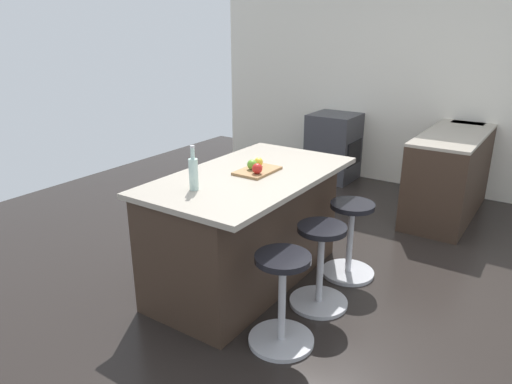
{
  "coord_description": "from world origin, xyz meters",
  "views": [
    {
      "loc": [
        3.17,
        1.7,
        2.0
      ],
      "look_at": [
        0.35,
        -0.19,
        0.79
      ],
      "focal_mm": 32.98,
      "sensor_mm": 36.0,
      "label": 1
    }
  ],
  "objects_px": {
    "stool_middle": "(320,268)",
    "apple_green": "(252,165)",
    "water_bottle": "(193,173)",
    "apple_red": "(257,169)",
    "stool_near_camera": "(282,303)",
    "apple_yellow": "(259,162)",
    "oven_range": "(334,147)",
    "stool_by_window": "(350,242)",
    "kitchen_island": "(246,227)",
    "cutting_board": "(257,171)"
  },
  "relations": [
    {
      "from": "kitchen_island",
      "to": "water_bottle",
      "type": "height_order",
      "value": "water_bottle"
    },
    {
      "from": "oven_range",
      "to": "stool_near_camera",
      "type": "xyz_separation_m",
      "value": [
        3.45,
        1.26,
        -0.14
      ]
    },
    {
      "from": "stool_near_camera",
      "to": "apple_yellow",
      "type": "xyz_separation_m",
      "value": [
        -0.69,
        -0.65,
        0.68
      ]
    },
    {
      "from": "cutting_board",
      "to": "apple_red",
      "type": "bearing_deg",
      "value": 33.41
    },
    {
      "from": "cutting_board",
      "to": "water_bottle",
      "type": "height_order",
      "value": "water_bottle"
    },
    {
      "from": "apple_red",
      "to": "apple_green",
      "type": "distance_m",
      "value": 0.11
    },
    {
      "from": "stool_near_camera",
      "to": "cutting_board",
      "type": "relative_size",
      "value": 1.79
    },
    {
      "from": "oven_range",
      "to": "stool_by_window",
      "type": "relative_size",
      "value": 1.38
    },
    {
      "from": "stool_near_camera",
      "to": "kitchen_island",
      "type": "bearing_deg",
      "value": -129.39
    },
    {
      "from": "stool_by_window",
      "to": "apple_red",
      "type": "distance_m",
      "value": 1.05
    },
    {
      "from": "stool_near_camera",
      "to": "apple_green",
      "type": "distance_m",
      "value": 1.11
    },
    {
      "from": "cutting_board",
      "to": "water_bottle",
      "type": "distance_m",
      "value": 0.61
    },
    {
      "from": "oven_range",
      "to": "stool_near_camera",
      "type": "relative_size",
      "value": 1.38
    },
    {
      "from": "kitchen_island",
      "to": "apple_yellow",
      "type": "relative_size",
      "value": 24.82
    },
    {
      "from": "stool_by_window",
      "to": "cutting_board",
      "type": "xyz_separation_m",
      "value": [
        0.48,
        -0.6,
        0.64
      ]
    },
    {
      "from": "kitchen_island",
      "to": "apple_green",
      "type": "relative_size",
      "value": 22.31
    },
    {
      "from": "apple_green",
      "to": "water_bottle",
      "type": "height_order",
      "value": "water_bottle"
    },
    {
      "from": "stool_middle",
      "to": "apple_green",
      "type": "relative_size",
      "value": 8.21
    },
    {
      "from": "apple_yellow",
      "to": "apple_green",
      "type": "distance_m",
      "value": 0.1
    },
    {
      "from": "stool_middle",
      "to": "apple_green",
      "type": "xyz_separation_m",
      "value": [
        -0.04,
        -0.64,
        0.68
      ]
    },
    {
      "from": "oven_range",
      "to": "apple_yellow",
      "type": "relative_size",
      "value": 12.63
    },
    {
      "from": "kitchen_island",
      "to": "cutting_board",
      "type": "distance_m",
      "value": 0.48
    },
    {
      "from": "apple_red",
      "to": "apple_green",
      "type": "xyz_separation_m",
      "value": [
        -0.07,
        -0.09,
        -0.0
      ]
    },
    {
      "from": "stool_middle",
      "to": "apple_red",
      "type": "relative_size",
      "value": 8.12
    },
    {
      "from": "oven_range",
      "to": "kitchen_island",
      "type": "height_order",
      "value": "kitchen_island"
    },
    {
      "from": "stool_near_camera",
      "to": "apple_yellow",
      "type": "relative_size",
      "value": 9.14
    },
    {
      "from": "kitchen_island",
      "to": "stool_middle",
      "type": "relative_size",
      "value": 2.72
    },
    {
      "from": "kitchen_island",
      "to": "apple_red",
      "type": "bearing_deg",
      "value": 79.16
    },
    {
      "from": "stool_by_window",
      "to": "stool_near_camera",
      "type": "height_order",
      "value": "same"
    },
    {
      "from": "stool_by_window",
      "to": "water_bottle",
      "type": "bearing_deg",
      "value": -34.42
    },
    {
      "from": "apple_red",
      "to": "cutting_board",
      "type": "bearing_deg",
      "value": -146.59
    },
    {
      "from": "stool_middle",
      "to": "kitchen_island",
      "type": "bearing_deg",
      "value": -90.0
    },
    {
      "from": "stool_middle",
      "to": "apple_yellow",
      "type": "relative_size",
      "value": 9.14
    },
    {
      "from": "oven_range",
      "to": "stool_near_camera",
      "type": "bearing_deg",
      "value": 20.01
    },
    {
      "from": "apple_yellow",
      "to": "apple_red",
      "type": "bearing_deg",
      "value": 30.74
    },
    {
      "from": "oven_range",
      "to": "kitchen_island",
      "type": "bearing_deg",
      "value": 11.43
    },
    {
      "from": "stool_by_window",
      "to": "stool_near_camera",
      "type": "distance_m",
      "value": 1.1
    },
    {
      "from": "stool_by_window",
      "to": "apple_green",
      "type": "relative_size",
      "value": 8.21
    },
    {
      "from": "kitchen_island",
      "to": "apple_yellow",
      "type": "height_order",
      "value": "apple_yellow"
    },
    {
      "from": "stool_by_window",
      "to": "apple_yellow",
      "type": "height_order",
      "value": "apple_yellow"
    },
    {
      "from": "stool_near_camera",
      "to": "stool_middle",
      "type": "bearing_deg",
      "value": 180.0
    },
    {
      "from": "apple_yellow",
      "to": "apple_green",
      "type": "bearing_deg",
      "value": 4.96
    },
    {
      "from": "stool_by_window",
      "to": "apple_red",
      "type": "bearing_deg",
      "value": -43.57
    },
    {
      "from": "stool_middle",
      "to": "apple_yellow",
      "type": "distance_m",
      "value": 0.95
    },
    {
      "from": "kitchen_island",
      "to": "stool_near_camera",
      "type": "bearing_deg",
      "value": 50.61
    },
    {
      "from": "water_bottle",
      "to": "apple_red",
      "type": "bearing_deg",
      "value": 159.22
    },
    {
      "from": "stool_near_camera",
      "to": "apple_red",
      "type": "bearing_deg",
      "value": -133.96
    },
    {
      "from": "stool_near_camera",
      "to": "water_bottle",
      "type": "bearing_deg",
      "value": -92.08
    },
    {
      "from": "stool_middle",
      "to": "apple_yellow",
      "type": "height_order",
      "value": "apple_yellow"
    },
    {
      "from": "stool_middle",
      "to": "cutting_board",
      "type": "height_order",
      "value": "cutting_board"
    }
  ]
}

